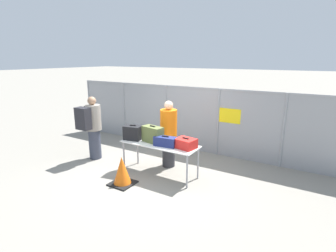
# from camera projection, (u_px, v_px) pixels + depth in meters

# --- Properties ---
(ground_plane) EXTENTS (120.00, 120.00, 0.00)m
(ground_plane) POSITION_uv_depth(u_px,v_px,m) (153.00, 172.00, 6.39)
(ground_plane) COLOR gray
(fence_section) EXTENTS (8.63, 0.07, 1.91)m
(fence_section) POSITION_uv_depth(u_px,v_px,m) (191.00, 117.00, 7.78)
(fence_section) COLOR gray
(fence_section) RESTS_ON ground_plane
(inspection_table) EXTENTS (1.85, 0.67, 0.78)m
(inspection_table) POSITION_uv_depth(u_px,v_px,m) (160.00, 146.00, 6.11)
(inspection_table) COLOR silver
(inspection_table) RESTS_ON ground_plane
(suitcase_black) EXTENTS (0.46, 0.37, 0.37)m
(suitcase_black) POSITION_uv_depth(u_px,v_px,m) (133.00, 133.00, 6.36)
(suitcase_black) COLOR black
(suitcase_black) RESTS_ON inspection_table
(suitcase_olive) EXTENTS (0.55, 0.34, 0.40)m
(suitcase_olive) POSITION_uv_depth(u_px,v_px,m) (153.00, 134.00, 6.13)
(suitcase_olive) COLOR #566033
(suitcase_olive) RESTS_ON inspection_table
(suitcase_navy) EXTENTS (0.53, 0.28, 0.24)m
(suitcase_navy) POSITION_uv_depth(u_px,v_px,m) (165.00, 141.00, 5.89)
(suitcase_navy) COLOR navy
(suitcase_navy) RESTS_ON inspection_table
(suitcase_red) EXTENTS (0.49, 0.41, 0.24)m
(suitcase_red) POSITION_uv_depth(u_px,v_px,m) (185.00, 143.00, 5.76)
(suitcase_red) COLOR red
(suitcase_red) RESTS_ON inspection_table
(traveler_hooded) EXTENTS (0.43, 0.66, 1.72)m
(traveler_hooded) POSITION_uv_depth(u_px,v_px,m) (92.00, 126.00, 7.03)
(traveler_hooded) COLOR #383D4C
(traveler_hooded) RESTS_ON ground_plane
(security_worker_near) EXTENTS (0.42, 0.42, 1.70)m
(security_worker_near) POSITION_uv_depth(u_px,v_px,m) (169.00, 133.00, 6.57)
(security_worker_near) COLOR #2D2D33
(security_worker_near) RESTS_ON ground_plane
(utility_trailer) EXTENTS (3.93, 2.09, 0.70)m
(utility_trailer) POSITION_uv_depth(u_px,v_px,m) (235.00, 123.00, 9.52)
(utility_trailer) COLOR #B2B2B7
(utility_trailer) RESTS_ON ground_plane
(traffic_cone) EXTENTS (0.51, 0.51, 0.64)m
(traffic_cone) POSITION_uv_depth(u_px,v_px,m) (122.00, 171.00, 5.74)
(traffic_cone) COLOR black
(traffic_cone) RESTS_ON ground_plane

